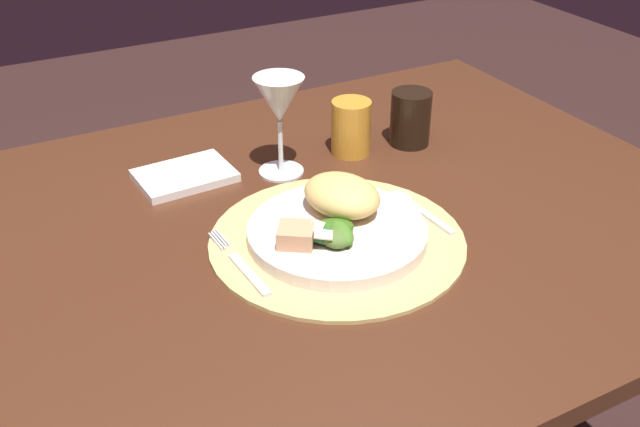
{
  "coord_description": "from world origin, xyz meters",
  "views": [
    {
      "loc": [
        -0.39,
        -0.81,
        1.27
      ],
      "look_at": [
        0.03,
        -0.02,
        0.72
      ],
      "focal_mm": 41.51,
      "sensor_mm": 36.0,
      "label": 1
    }
  ],
  "objects_px": {
    "amber_tumbler": "(351,128)",
    "dining_table": "(295,291)",
    "wine_glass": "(279,103)",
    "napkin": "(185,176)",
    "dark_tumbler": "(410,118)",
    "fork": "(241,265)",
    "spoon": "(411,204)",
    "dinner_plate": "(337,233)"
  },
  "relations": [
    {
      "from": "napkin",
      "to": "fork",
      "type": "bearing_deg",
      "value": -93.83
    },
    {
      "from": "amber_tumbler",
      "to": "dining_table",
      "type": "bearing_deg",
      "value": -139.34
    },
    {
      "from": "fork",
      "to": "dark_tumbler",
      "type": "xyz_separation_m",
      "value": [
        0.41,
        0.21,
        0.04
      ]
    },
    {
      "from": "dining_table",
      "to": "amber_tumbler",
      "type": "xyz_separation_m",
      "value": [
        0.19,
        0.16,
        0.16
      ]
    },
    {
      "from": "wine_glass",
      "to": "dark_tumbler",
      "type": "height_order",
      "value": "wine_glass"
    },
    {
      "from": "dark_tumbler",
      "to": "napkin",
      "type": "bearing_deg",
      "value": 171.51
    },
    {
      "from": "spoon",
      "to": "amber_tumbler",
      "type": "distance_m",
      "value": 0.21
    },
    {
      "from": "dining_table",
      "to": "dark_tumbler",
      "type": "height_order",
      "value": "dark_tumbler"
    },
    {
      "from": "dining_table",
      "to": "amber_tumbler",
      "type": "distance_m",
      "value": 0.3
    },
    {
      "from": "spoon",
      "to": "dark_tumbler",
      "type": "xyz_separation_m",
      "value": [
        0.12,
        0.19,
        0.04
      ]
    },
    {
      "from": "dinner_plate",
      "to": "amber_tumbler",
      "type": "bearing_deg",
      "value": 56.0
    },
    {
      "from": "dining_table",
      "to": "dark_tumbler",
      "type": "distance_m",
      "value": 0.37
    },
    {
      "from": "dinner_plate",
      "to": "dining_table",
      "type": "bearing_deg",
      "value": 116.41
    },
    {
      "from": "dinner_plate",
      "to": "napkin",
      "type": "xyz_separation_m",
      "value": [
        -0.12,
        0.27,
        -0.01
      ]
    },
    {
      "from": "fork",
      "to": "dining_table",
      "type": "bearing_deg",
      "value": 31.13
    },
    {
      "from": "wine_glass",
      "to": "napkin",
      "type": "bearing_deg",
      "value": 160.72
    },
    {
      "from": "fork",
      "to": "napkin",
      "type": "xyz_separation_m",
      "value": [
        0.02,
        0.27,
        -0.0
      ]
    },
    {
      "from": "dining_table",
      "to": "spoon",
      "type": "xyz_separation_m",
      "value": [
        0.18,
        -0.04,
        0.13
      ]
    },
    {
      "from": "dinner_plate",
      "to": "amber_tumbler",
      "type": "xyz_separation_m",
      "value": [
        0.16,
        0.23,
        0.03
      ]
    },
    {
      "from": "dinner_plate",
      "to": "amber_tumbler",
      "type": "relative_size",
      "value": 2.67
    },
    {
      "from": "spoon",
      "to": "napkin",
      "type": "height_order",
      "value": "same"
    },
    {
      "from": "dark_tumbler",
      "to": "dinner_plate",
      "type": "bearing_deg",
      "value": -140.89
    },
    {
      "from": "dining_table",
      "to": "wine_glass",
      "type": "relative_size",
      "value": 7.84
    },
    {
      "from": "dinner_plate",
      "to": "fork",
      "type": "height_order",
      "value": "dinner_plate"
    },
    {
      "from": "fork",
      "to": "amber_tumbler",
      "type": "height_order",
      "value": "amber_tumbler"
    },
    {
      "from": "spoon",
      "to": "dark_tumbler",
      "type": "relative_size",
      "value": 1.5
    },
    {
      "from": "wine_glass",
      "to": "dark_tumbler",
      "type": "distance_m",
      "value": 0.25
    },
    {
      "from": "dining_table",
      "to": "fork",
      "type": "bearing_deg",
      "value": -148.87
    },
    {
      "from": "dining_table",
      "to": "fork",
      "type": "distance_m",
      "value": 0.18
    },
    {
      "from": "dinner_plate",
      "to": "wine_glass",
      "type": "relative_size",
      "value": 1.52
    },
    {
      "from": "spoon",
      "to": "napkin",
      "type": "bearing_deg",
      "value": 137.23
    },
    {
      "from": "dinner_plate",
      "to": "dark_tumbler",
      "type": "height_order",
      "value": "dark_tumbler"
    },
    {
      "from": "fork",
      "to": "dinner_plate",
      "type": "bearing_deg",
      "value": -1.03
    },
    {
      "from": "spoon",
      "to": "wine_glass",
      "type": "distance_m",
      "value": 0.25
    },
    {
      "from": "dinner_plate",
      "to": "napkin",
      "type": "height_order",
      "value": "dinner_plate"
    },
    {
      "from": "napkin",
      "to": "dark_tumbler",
      "type": "distance_m",
      "value": 0.4
    },
    {
      "from": "fork",
      "to": "napkin",
      "type": "bearing_deg",
      "value": 86.17
    },
    {
      "from": "dining_table",
      "to": "napkin",
      "type": "height_order",
      "value": "napkin"
    },
    {
      "from": "dining_table",
      "to": "napkin",
      "type": "bearing_deg",
      "value": 113.88
    },
    {
      "from": "amber_tumbler",
      "to": "dark_tumbler",
      "type": "relative_size",
      "value": 0.98
    },
    {
      "from": "fork",
      "to": "wine_glass",
      "type": "bearing_deg",
      "value": 53.28
    },
    {
      "from": "wine_glass",
      "to": "dark_tumbler",
      "type": "relative_size",
      "value": 1.72
    }
  ]
}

